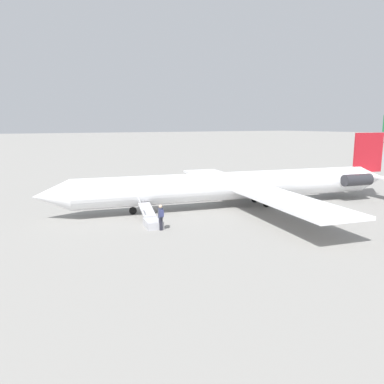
{
  "coord_description": "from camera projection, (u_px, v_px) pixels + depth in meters",
  "views": [
    {
      "loc": [
        19.24,
        25.14,
        6.97
      ],
      "look_at": [
        4.06,
        -0.09,
        1.65
      ],
      "focal_mm": 35.0,
      "sensor_mm": 36.0,
      "label": 1
    }
  ],
  "objects": [
    {
      "name": "boarding_stairs",
      "position": [
        152.0,
        220.0,
        26.13
      ],
      "size": [
        1.83,
        4.14,
        1.59
      ],
      "rotation": [
        0.0,
        0.0,
        -1.78
      ],
      "color": "#B2B2B7",
      "rests_on": "ground"
    },
    {
      "name": "airplane_main",
      "position": [
        243.0,
        185.0,
        32.16
      ],
      "size": [
        32.0,
        24.92,
        6.21
      ],
      "rotation": [
        0.0,
        0.0,
        -0.21
      ],
      "color": "white",
      "rests_on": "ground"
    },
    {
      "name": "ground_plane",
      "position": [
        233.0,
        207.0,
        32.2
      ],
      "size": [
        600.0,
        600.0,
        0.0
      ],
      "primitive_type": "plane",
      "color": "gray"
    },
    {
      "name": "passenger",
      "position": [
        161.0,
        216.0,
        24.87
      ],
      "size": [
        0.39,
        0.56,
        1.74
      ],
      "rotation": [
        0.0,
        0.0,
        -1.78
      ],
      "color": "#23232D",
      "rests_on": "ground"
    }
  ]
}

